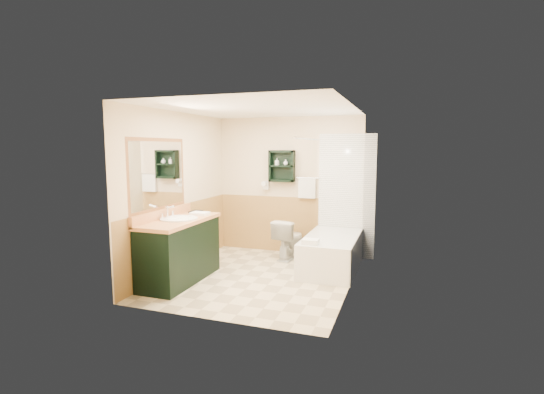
{
  "coord_description": "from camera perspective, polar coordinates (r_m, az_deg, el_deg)",
  "views": [
    {
      "loc": [
        1.97,
        -5.16,
        1.86
      ],
      "look_at": [
        0.13,
        0.2,
        1.16
      ],
      "focal_mm": 26.0,
      "sensor_mm": 36.0,
      "label": 1
    }
  ],
  "objects": [
    {
      "name": "tub_towel",
      "position": [
        5.59,
        5.6,
        -6.44
      ],
      "size": [
        0.22,
        0.18,
        0.07
      ],
      "primitive_type": "cube",
      "color": "white",
      "rests_on": "bathtub"
    },
    {
      "name": "vanity_book",
      "position": [
        6.2,
        -11.65,
        -1.16
      ],
      "size": [
        0.16,
        0.03,
        0.21
      ],
      "primitive_type": "imported",
      "rotation": [
        0.0,
        0.0,
        0.04
      ],
      "color": "black",
      "rests_on": "vanity"
    },
    {
      "name": "left_wall",
      "position": [
        6.16,
        -13.52,
        0.73
      ],
      "size": [
        0.04,
        3.0,
        2.4
      ],
      "primitive_type": "cube",
      "color": "#F7E5C1",
      "rests_on": "ground"
    },
    {
      "name": "shower_curtain",
      "position": [
        6.29,
        5.57,
        0.58
      ],
      "size": [
        1.05,
        1.05,
        1.7
      ],
      "primitive_type": null,
      "color": "beige",
      "rests_on": "curtain_rod"
    },
    {
      "name": "floor",
      "position": [
        5.83,
        -1.91,
        -11.53
      ],
      "size": [
        3.0,
        3.0,
        0.0
      ],
      "primitive_type": "plane",
      "color": "beige",
      "rests_on": "ground"
    },
    {
      "name": "curtain_rod",
      "position": [
        6.09,
        5.28,
        8.37
      ],
      "size": [
        0.03,
        1.6,
        0.03
      ],
      "primitive_type": "cylinder",
      "rotation": [
        1.57,
        0.0,
        0.0
      ],
      "color": "silver",
      "rests_on": "back_wall"
    },
    {
      "name": "mirror_glass",
      "position": [
        5.64,
        -16.13,
        3.15
      ],
      "size": [
        1.2,
        1.2,
        0.9
      ],
      "primitive_type": null,
      "color": "white",
      "rests_on": "left_wall"
    },
    {
      "name": "bathtub",
      "position": [
        6.19,
        8.63,
        -7.98
      ],
      "size": [
        0.78,
        1.5,
        0.52
      ],
      "primitive_type": "cube",
      "color": "white",
      "rests_on": "ground"
    },
    {
      "name": "toilet",
      "position": [
        6.71,
        2.5,
        -6.09
      ],
      "size": [
        0.49,
        0.73,
        0.66
      ],
      "primitive_type": "imported",
      "rotation": [
        0.0,
        0.0,
        2.97
      ],
      "color": "white",
      "rests_on": "ground"
    },
    {
      "name": "vanity",
      "position": [
        5.71,
        -13.21,
        -7.51
      ],
      "size": [
        0.59,
        1.39,
        0.88
      ],
      "primitive_type": "cube",
      "color": "black",
      "rests_on": "ground"
    },
    {
      "name": "towel_bar",
      "position": [
        6.83,
        5.13,
        2.77
      ],
      "size": [
        0.4,
        0.06,
        0.4
      ],
      "primitive_type": null,
      "color": "white",
      "rests_on": "back_wall"
    },
    {
      "name": "wainscot_left",
      "position": [
        6.25,
        -13.07,
        -5.67
      ],
      "size": [
        2.98,
        2.98,
        1.0
      ],
      "primitive_type": null,
      "color": "tan",
      "rests_on": "left_wall"
    },
    {
      "name": "tile_back",
      "position": [
        6.75,
        10.73,
        0.07
      ],
      "size": [
        0.95,
        0.95,
        2.1
      ],
      "primitive_type": null,
      "color": "white",
      "rests_on": "back_wall"
    },
    {
      "name": "right_wall",
      "position": [
        5.24,
        11.65,
        -0.29
      ],
      "size": [
        0.04,
        3.0,
        2.4
      ],
      "primitive_type": "cube",
      "color": "#F7E5C1",
      "rests_on": "ground"
    },
    {
      "name": "wall_shelf",
      "position": [
        6.89,
        1.41,
        4.5
      ],
      "size": [
        0.45,
        0.15,
        0.55
      ],
      "primitive_type": "cube",
      "color": "black",
      "rests_on": "back_wall"
    },
    {
      "name": "soap_bottle_a",
      "position": [
        6.91,
        0.74,
        4.87
      ],
      "size": [
        0.09,
        0.13,
        0.06
      ],
      "primitive_type": "imported",
      "rotation": [
        0.0,
        0.0,
        -0.3
      ],
      "color": "white",
      "rests_on": "wall_shelf"
    },
    {
      "name": "soap_bottle_b",
      "position": [
        6.86,
        2.0,
        4.95
      ],
      "size": [
        0.09,
        0.11,
        0.08
      ],
      "primitive_type": "imported",
      "rotation": [
        0.0,
        0.0,
        0.09
      ],
      "color": "white",
      "rests_on": "wall_shelf"
    },
    {
      "name": "hair_dryer",
      "position": [
        7.04,
        -0.87,
        1.7
      ],
      "size": [
        0.1,
        0.24,
        0.18
      ],
      "primitive_type": null,
      "color": "white",
      "rests_on": "back_wall"
    },
    {
      "name": "back_wall",
      "position": [
        7.0,
        2.47,
        1.67
      ],
      "size": [
        2.6,
        0.04,
        2.4
      ],
      "primitive_type": "cube",
      "color": "#F7E5C1",
      "rests_on": "ground"
    },
    {
      "name": "mirror_frame",
      "position": [
        5.65,
        -16.17,
        3.15
      ],
      "size": [
        1.3,
        1.3,
        1.0
      ],
      "primitive_type": null,
      "color": "brown",
      "rests_on": "left_wall"
    },
    {
      "name": "tile_accent",
      "position": [
        5.95,
        12.26,
        7.31
      ],
      "size": [
        1.5,
        1.5,
        0.1
      ],
      "primitive_type": null,
      "color": "#13442E",
      "rests_on": "right_wall"
    },
    {
      "name": "tile_right",
      "position": [
        6.01,
        12.14,
        -0.82
      ],
      "size": [
        1.5,
        1.5,
        2.1
      ],
      "primitive_type": null,
      "color": "white",
      "rests_on": "right_wall"
    },
    {
      "name": "wainscot_back",
      "position": [
        7.06,
        2.36,
        -4.02
      ],
      "size": [
        2.58,
        2.58,
        1.0
      ],
      "primitive_type": null,
      "color": "tan",
      "rests_on": "back_wall"
    },
    {
      "name": "ceiling",
      "position": [
        5.55,
        -2.01,
        12.87
      ],
      "size": [
        2.6,
        3.0,
        0.04
      ],
      "primitive_type": "cube",
      "color": "white",
      "rests_on": "back_wall"
    },
    {
      "name": "counter_towel",
      "position": [
        5.9,
        -10.43,
        -2.37
      ],
      "size": [
        0.25,
        0.2,
        0.04
      ],
      "primitive_type": "cube",
      "color": "white",
      "rests_on": "vanity"
    }
  ]
}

